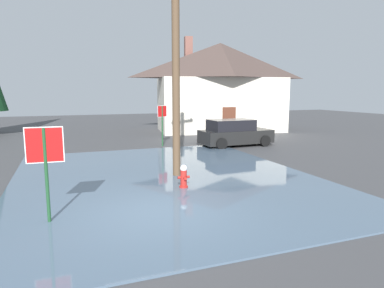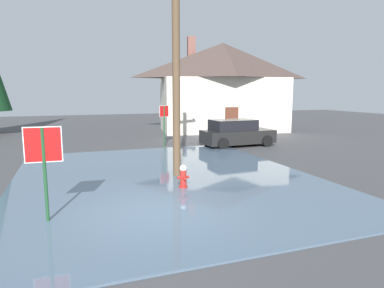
{
  "view_description": "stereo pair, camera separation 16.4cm",
  "coord_description": "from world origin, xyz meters",
  "px_view_note": "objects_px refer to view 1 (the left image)",
  "views": [
    {
      "loc": [
        -2.09,
        -8.14,
        3.1
      ],
      "look_at": [
        2.01,
        2.76,
        1.31
      ],
      "focal_mm": 31.83,
      "sensor_mm": 36.0,
      "label": 1
    },
    {
      "loc": [
        -1.93,
        -8.2,
        3.1
      ],
      "look_at": [
        2.01,
        2.76,
        1.31
      ],
      "focal_mm": 31.83,
      "sensor_mm": 36.0,
      "label": 2
    }
  ],
  "objects_px": {
    "fire_hydrant": "(184,177)",
    "parked_car": "(234,133)",
    "stop_sign_near": "(45,155)",
    "stop_sign_far": "(162,118)",
    "house": "(220,86)",
    "utility_pole": "(176,48)"
  },
  "relations": [
    {
      "from": "fire_hydrant",
      "to": "parked_car",
      "type": "height_order",
      "value": "parked_car"
    },
    {
      "from": "stop_sign_near",
      "to": "stop_sign_far",
      "type": "height_order",
      "value": "stop_sign_far"
    },
    {
      "from": "stop_sign_near",
      "to": "house",
      "type": "bearing_deg",
      "value": 53.51
    },
    {
      "from": "stop_sign_near",
      "to": "fire_hydrant",
      "type": "distance_m",
      "value": 4.47
    },
    {
      "from": "fire_hydrant",
      "to": "stop_sign_far",
      "type": "bearing_deg",
      "value": 78.73
    },
    {
      "from": "parked_car",
      "to": "fire_hydrant",
      "type": "bearing_deg",
      "value": -127.69
    },
    {
      "from": "fire_hydrant",
      "to": "stop_sign_far",
      "type": "height_order",
      "value": "stop_sign_far"
    },
    {
      "from": "fire_hydrant",
      "to": "utility_pole",
      "type": "xyz_separation_m",
      "value": [
        0.29,
        1.64,
        4.22
      ]
    },
    {
      "from": "stop_sign_far",
      "to": "parked_car",
      "type": "bearing_deg",
      "value": -18.66
    },
    {
      "from": "stop_sign_near",
      "to": "fire_hydrant",
      "type": "xyz_separation_m",
      "value": [
        3.96,
        1.64,
        -1.28
      ]
    },
    {
      "from": "fire_hydrant",
      "to": "stop_sign_near",
      "type": "bearing_deg",
      "value": -157.46
    },
    {
      "from": "fire_hydrant",
      "to": "utility_pole",
      "type": "distance_m",
      "value": 4.54
    },
    {
      "from": "utility_pole",
      "to": "house",
      "type": "xyz_separation_m",
      "value": [
        7.92,
        13.17,
        -1.04
      ]
    },
    {
      "from": "parked_car",
      "to": "utility_pole",
      "type": "bearing_deg",
      "value": -133.36
    },
    {
      "from": "house",
      "to": "parked_car",
      "type": "xyz_separation_m",
      "value": [
        -2.55,
        -7.48,
        -2.84
      ]
    },
    {
      "from": "fire_hydrant",
      "to": "stop_sign_far",
      "type": "distance_m",
      "value": 8.92
    },
    {
      "from": "stop_sign_far",
      "to": "house",
      "type": "distance_m",
      "value": 9.15
    },
    {
      "from": "stop_sign_near",
      "to": "stop_sign_far",
      "type": "bearing_deg",
      "value": 61.12
    },
    {
      "from": "stop_sign_far",
      "to": "house",
      "type": "relative_size",
      "value": 0.21
    },
    {
      "from": "parked_car",
      "to": "stop_sign_far",
      "type": "bearing_deg",
      "value": 161.34
    },
    {
      "from": "stop_sign_near",
      "to": "parked_car",
      "type": "xyz_separation_m",
      "value": [
        9.62,
        8.97,
        -0.93
      ]
    },
    {
      "from": "stop_sign_far",
      "to": "house",
      "type": "height_order",
      "value": "house"
    }
  ]
}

